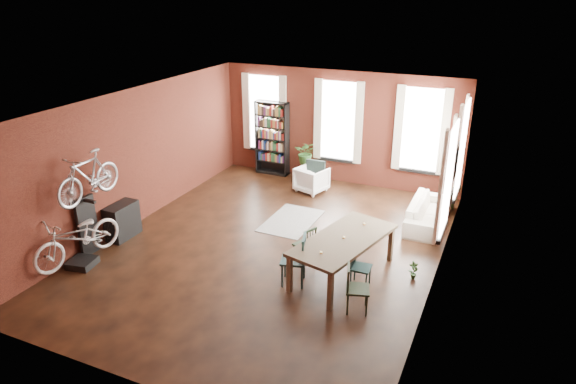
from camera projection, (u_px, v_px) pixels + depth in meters
The scene contains 19 objects.
room at pixel (292, 148), 10.90m from camera, with size 9.00×9.04×3.22m.
dining_table at pixel (343, 257), 10.06m from camera, with size 1.09×2.40×0.82m, color brown.
dining_chair_a at pixel (293, 260), 9.76m from camera, with size 0.47×0.47×1.01m, color #1B3A3C.
dining_chair_b at pixel (305, 245), 10.53m from camera, with size 0.38×0.38×0.82m, color #1D2E1B.
dining_chair_c at pixel (358, 289), 8.95m from camera, with size 0.40×0.40×0.87m, color black.
dining_chair_d at pixel (361, 267), 9.70m from camera, with size 0.37×0.37×0.80m, color #1B3C3B.
bookshelf at pixel (272, 138), 15.25m from camera, with size 1.00×0.32×2.20m, color black.
white_armchair at pixel (312, 178), 14.16m from camera, with size 0.75×0.70×0.77m, color white.
cream_sofa at pixel (429, 208), 12.21m from camera, with size 2.08×0.61×0.81m, color beige.
striped_rug at pixel (291, 221), 12.52m from camera, with size 1.10×1.76×0.01m, color black.
bike_trainer at pixel (82, 263), 10.50m from camera, with size 0.50×0.50×0.15m, color black.
bike_wall_rack at pixel (87, 226), 10.79m from camera, with size 0.16×0.60×1.30m, color black.
console_table at pixel (122, 221), 11.60m from camera, with size 0.40×0.80×0.80m, color black.
plant_stand at pixel (306, 173), 14.94m from camera, with size 0.26×0.26×0.52m, color black.
plant_by_sofa at pixel (452, 203), 13.16m from camera, with size 0.38×0.69×0.31m, color #2D6327.
plant_small at pixel (413, 276), 10.05m from camera, with size 0.20×0.37×0.13m, color #285321.
bicycle_floor at pixel (74, 216), 10.11m from camera, with size 0.68×1.03×1.95m, color beige.
bicycle_hung at pixel (86, 161), 10.13m from camera, with size 0.47×1.00×1.66m, color #A5A8AD.
plant_on_stand at pixel (306, 155), 14.76m from camera, with size 0.62×0.68×0.53m, color #2F5D25.
Camera 1 is at (4.41, -8.96, 5.40)m, focal length 32.00 mm.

